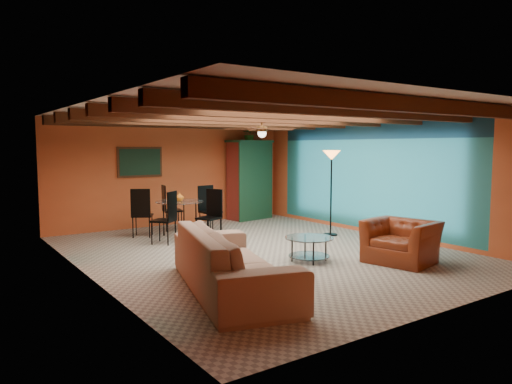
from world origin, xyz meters
TOP-DOWN VIEW (x-y plane):
  - room at (0.00, 0.11)m, footprint 6.52×8.01m
  - sofa at (-1.77, -1.76)m, footprint 1.93×3.16m
  - armchair at (1.54, -2.06)m, footprint 1.22×1.33m
  - coffee_table at (0.26, -1.08)m, footprint 1.09×1.09m
  - dining_table at (-0.59, 2.39)m, footprint 2.31×2.31m
  - armoire at (2.20, 3.70)m, footprint 1.31×0.81m
  - floor_lamp at (2.31, 0.53)m, footprint 0.42×0.42m
  - ceiling_fan at (0.00, 0.00)m, footprint 1.50×1.50m
  - painting at (-0.90, 3.96)m, footprint 1.05×0.03m
  - potted_plant at (2.20, 3.70)m, footprint 0.50×0.45m
  - vase at (-0.59, 2.39)m, footprint 0.22×0.22m

SIDE VIEW (x-z plane):
  - coffee_table at x=0.26m, z-range 0.00..0.44m
  - armchair at x=1.54m, z-range 0.00..0.74m
  - sofa at x=-1.77m, z-range 0.00..0.86m
  - dining_table at x=-0.59m, z-range 0.00..1.12m
  - floor_lamp at x=2.31m, z-range 0.00..1.96m
  - armoire at x=2.20m, z-range 0.00..2.15m
  - vase at x=-0.59m, z-range 1.12..1.32m
  - painting at x=-0.90m, z-range 1.32..1.97m
  - ceiling_fan at x=0.00m, z-range 2.14..2.58m
  - room at x=0.00m, z-range 1.01..3.72m
  - potted_plant at x=2.20m, z-range 2.15..2.63m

